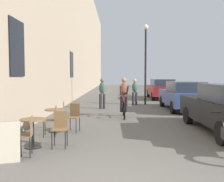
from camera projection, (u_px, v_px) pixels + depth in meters
building_facade_left at (69, 14)px, 17.27m from camera, size 0.54×68.00×12.21m
cafe_table_near at (33, 127)px, 6.14m from camera, size 0.64×0.64×0.72m
cafe_chair_near_toward_street at (27, 133)px, 5.49m from camera, size 0.45×0.45×0.89m
cafe_chair_near_toward_wall at (60, 126)px, 6.21m from camera, size 0.40×0.40×0.89m
cafe_table_mid at (55, 115)px, 7.90m from camera, size 0.64×0.64×0.72m
cafe_chair_mid_toward_street at (52, 119)px, 7.32m from camera, size 0.43×0.43×0.89m
cafe_chair_mid_toward_wall at (74, 115)px, 7.97m from camera, size 0.45×0.45×0.89m
sandwich_board_sign at (7, 141)px, 5.20m from camera, size 0.63×0.51×0.84m
cyclist_on_bicycle at (124, 98)px, 10.71m from camera, size 0.52×1.76×1.74m
pedestrian_near at (102, 92)px, 13.36m from camera, size 0.37×0.28×1.64m
pedestrian_mid at (135, 90)px, 15.18m from camera, size 0.37×0.28×1.60m
street_lamp at (146, 54)px, 15.11m from camera, size 0.32×0.32×4.90m
parked_car_second at (183, 95)px, 12.83m from camera, size 1.78×4.19×1.49m
parked_car_third at (161, 89)px, 19.06m from camera, size 1.87×4.31×1.52m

